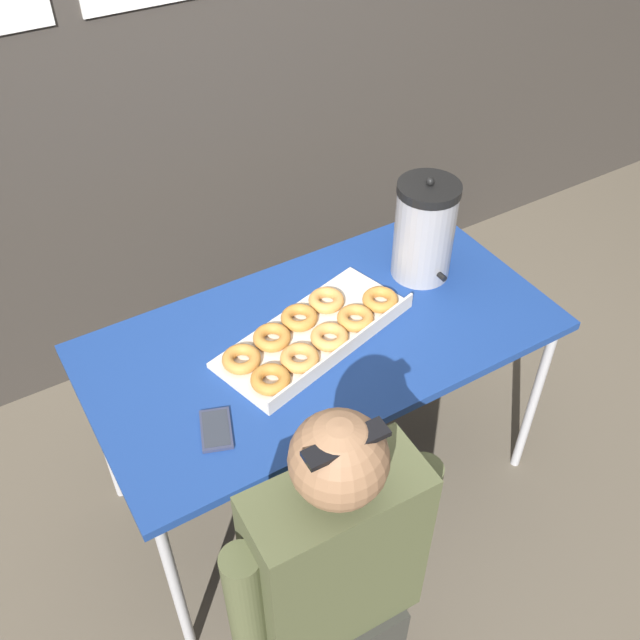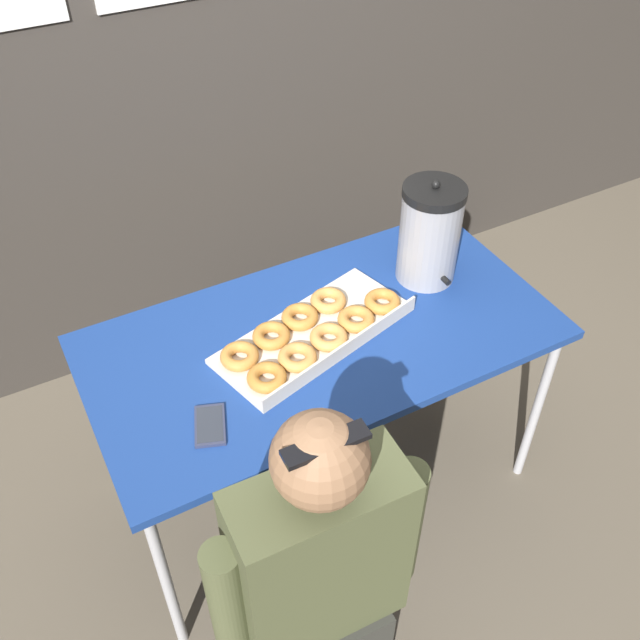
{
  "view_description": "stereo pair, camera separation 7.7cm",
  "coord_description": "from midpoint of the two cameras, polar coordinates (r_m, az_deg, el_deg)",
  "views": [
    {
      "loc": [
        -0.8,
        -1.32,
        2.2
      ],
      "look_at": [
        -0.01,
        0.0,
        0.79
      ],
      "focal_mm": 40.0,
      "sensor_mm": 36.0,
      "label": 1
    },
    {
      "loc": [
        -0.73,
        -1.35,
        2.2
      ],
      "look_at": [
        -0.01,
        0.0,
        0.79
      ],
      "focal_mm": 40.0,
      "sensor_mm": 36.0,
      "label": 2
    }
  ],
  "objects": [
    {
      "name": "coffee_urn",
      "position": [
        2.27,
        7.39,
        7.12
      ],
      "size": [
        0.2,
        0.22,
        0.36
      ],
      "color": "#939399",
      "rests_on": "folding_table"
    },
    {
      "name": "person_seated",
      "position": [
        1.83,
        -0.08,
        -20.8
      ],
      "size": [
        0.53,
        0.23,
        1.19
      ],
      "rotation": [
        0.0,
        0.0,
        3.11
      ],
      "color": "#33332D",
      "rests_on": "ground"
    },
    {
      "name": "donut_box",
      "position": [
        2.1,
        -1.68,
        -1.12
      ],
      "size": [
        0.66,
        0.41,
        0.05
      ],
      "rotation": [
        0.0,
        0.0,
        0.27
      ],
      "color": "beige",
      "rests_on": "folding_table"
    },
    {
      "name": "ground_plane",
      "position": [
        2.69,
        -0.7,
        -12.49
      ],
      "size": [
        12.0,
        12.0,
        0.0
      ],
      "primitive_type": "plane",
      "color": "brown"
    },
    {
      "name": "cell_phone",
      "position": [
        1.9,
        -9.47,
        -8.65
      ],
      "size": [
        0.12,
        0.16,
        0.01
      ],
      "rotation": [
        0.0,
        0.0,
        -0.35
      ],
      "color": "#2D334C",
      "rests_on": "folding_table"
    },
    {
      "name": "folding_table",
      "position": [
        2.16,
        -0.85,
        -2.05
      ],
      "size": [
        1.4,
        0.73,
        0.73
      ],
      "color": "navy",
      "rests_on": "ground"
    }
  ]
}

